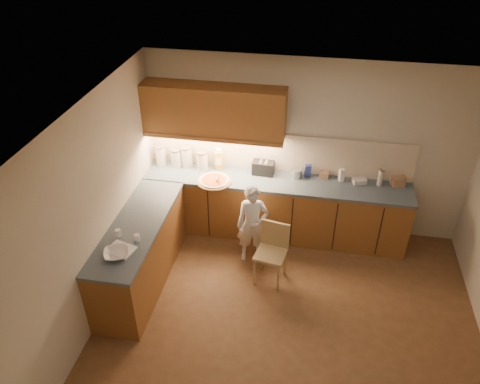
{
  "coord_description": "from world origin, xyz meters",
  "views": [
    {
      "loc": [
        0.12,
        -3.86,
        4.44
      ],
      "look_at": [
        -0.8,
        1.2,
        1.0
      ],
      "focal_mm": 35.0,
      "sensor_mm": 36.0,
      "label": 1
    }
  ],
  "objects": [
    {
      "name": "flat_pack",
      "position": [
        0.77,
        1.83,
        0.96
      ],
      "size": [
        0.21,
        0.17,
        0.07
      ],
      "primitive_type": "cube",
      "rotation": [
        0.0,
        0.0,
        0.26
      ],
      "color": "silver",
      "rests_on": "l_counter"
    },
    {
      "name": "steel_pot",
      "position": [
        -0.11,
        1.84,
        0.99
      ],
      "size": [
        0.17,
        0.17,
        0.13
      ],
      "color": "#B9B9BE",
      "rests_on": "l_counter"
    },
    {
      "name": "pizza_on_board",
      "position": [
        -1.22,
        1.5,
        0.94
      ],
      "size": [
        0.48,
        0.48,
        0.19
      ],
      "rotation": [
        0.0,
        0.0,
        0.35
      ],
      "color": "tan",
      "rests_on": "l_counter"
    },
    {
      "name": "card_box_b",
      "position": [
        1.29,
        1.87,
        0.99
      ],
      "size": [
        0.2,
        0.18,
        0.14
      ],
      "primitive_type": "cube",
      "rotation": [
        0.0,
        0.0,
        0.25
      ],
      "color": "#A77E5A",
      "rests_on": "l_counter"
    },
    {
      "name": "backsplash",
      "position": [
        -0.38,
        1.99,
        1.21
      ],
      "size": [
        3.75,
        0.02,
        0.58
      ],
      "primitive_type": "cube",
      "color": "beige",
      "rests_on": "l_counter"
    },
    {
      "name": "tall_jar",
      "position": [
        1.04,
        1.83,
        1.05
      ],
      "size": [
        0.08,
        0.08,
        0.25
      ],
      "rotation": [
        0.0,
        0.0,
        0.12
      ],
      "color": "silver",
      "rests_on": "l_counter"
    },
    {
      "name": "dough_cloth",
      "position": [
        -1.94,
        -0.11,
        0.93
      ],
      "size": [
        0.36,
        0.31,
        0.02
      ],
      "primitive_type": "cube",
      "rotation": [
        0.0,
        0.0,
        -0.28
      ],
      "color": "white",
      "rests_on": "l_counter"
    },
    {
      "name": "upper_cabinets",
      "position": [
        -1.27,
        1.82,
        1.85
      ],
      "size": [
        1.95,
        0.36,
        0.73
      ],
      "color": "#915A2A",
      "rests_on": "ground"
    },
    {
      "name": "blue_box",
      "position": [
        0.05,
        1.9,
        1.01
      ],
      "size": [
        0.1,
        0.08,
        0.18
      ],
      "primitive_type": "cube",
      "rotation": [
        0.0,
        0.0,
        0.18
      ],
      "color": "#303F92",
      "rests_on": "l_counter"
    },
    {
      "name": "canister_c",
      "position": [
        -1.71,
        1.87,
        1.08
      ],
      "size": [
        0.17,
        0.17,
        0.32
      ],
      "rotation": [
        0.0,
        0.0,
        -0.17
      ],
      "color": "silver",
      "rests_on": "l_counter"
    },
    {
      "name": "mixing_bowl",
      "position": [
        -1.95,
        -0.21,
        0.95
      ],
      "size": [
        0.37,
        0.37,
        0.07
      ],
      "primitive_type": "imported",
      "rotation": [
        0.0,
        0.0,
        0.41
      ],
      "color": "white",
      "rests_on": "l_counter"
    },
    {
      "name": "canister_b",
      "position": [
        -1.87,
        1.84,
        1.06
      ],
      "size": [
        0.16,
        0.16,
        0.28
      ],
      "rotation": [
        0.0,
        0.0,
        -0.15
      ],
      "color": "silver",
      "rests_on": "l_counter"
    },
    {
      "name": "wooden_chair",
      "position": [
        -0.29,
        0.75,
        0.48
      ],
      "size": [
        0.43,
        0.43,
        0.83
      ],
      "rotation": [
        0.0,
        0.0,
        -0.18
      ],
      "color": "tan",
      "rests_on": "ground"
    },
    {
      "name": "spice_jar_a",
      "position": [
        -2.07,
        0.14,
        0.96
      ],
      "size": [
        0.08,
        0.08,
        0.09
      ],
      "primitive_type": "cylinder",
      "rotation": [
        0.0,
        0.0,
        0.33
      ],
      "color": "silver",
      "rests_on": "l_counter"
    },
    {
      "name": "room",
      "position": [
        0.0,
        0.0,
        1.68
      ],
      "size": [
        4.54,
        4.5,
        2.62
      ],
      "color": "brown",
      "rests_on": "ground"
    },
    {
      "name": "card_box_a",
      "position": [
        0.28,
        1.9,
        0.97
      ],
      "size": [
        0.14,
        0.11,
        0.09
      ],
      "primitive_type": "cube",
      "rotation": [
        0.0,
        0.0,
        -0.13
      ],
      "color": "#A47858",
      "rests_on": "l_counter"
    },
    {
      "name": "spice_jar_b",
      "position": [
        -1.82,
        0.09,
        0.96
      ],
      "size": [
        0.07,
        0.07,
        0.09
      ],
      "primitive_type": "cylinder",
      "rotation": [
        0.0,
        0.0,
        0.02
      ],
      "color": "white",
      "rests_on": "l_counter"
    },
    {
      "name": "toaster",
      "position": [
        -0.58,
        1.84,
        1.02
      ],
      "size": [
        0.31,
        0.19,
        0.2
      ],
      "rotation": [
        0.0,
        0.0,
        -0.05
      ],
      "color": "black",
      "rests_on": "l_counter"
    },
    {
      "name": "l_counter",
      "position": [
        -0.92,
        1.25,
        0.46
      ],
      "size": [
        3.77,
        2.62,
        0.92
      ],
      "color": "#915A2A",
      "rests_on": "ground"
    },
    {
      "name": "canister_a",
      "position": [
        -2.1,
        1.83,
        1.08
      ],
      "size": [
        0.16,
        0.16,
        0.31
      ],
      "rotation": [
        0.0,
        0.0,
        -0.01
      ],
      "color": "white",
      "rests_on": "l_counter"
    },
    {
      "name": "child",
      "position": [
        -0.61,
        1.07,
        0.59
      ],
      "size": [
        0.47,
        0.36,
        1.17
      ],
      "primitive_type": "imported",
      "rotation": [
        0.0,
        0.0,
        0.19
      ],
      "color": "white",
      "rests_on": "ground"
    },
    {
      "name": "oil_jug",
      "position": [
        -1.23,
        1.87,
        1.07
      ],
      "size": [
        0.13,
        0.11,
        0.33
      ],
      "rotation": [
        0.0,
        0.0,
        0.35
      ],
      "color": "gold",
      "rests_on": "l_counter"
    },
    {
      "name": "white_bottle",
      "position": [
        0.52,
        1.85,
        1.01
      ],
      "size": [
        0.08,
        0.08,
        0.19
      ],
      "primitive_type": "cube",
      "rotation": [
        0.0,
        0.0,
        0.4
      ],
      "color": "white",
      "rests_on": "l_counter"
    },
    {
      "name": "canister_d",
      "position": [
        -1.47,
        1.83,
        1.06
      ],
      "size": [
        0.17,
        0.17,
        0.28
      ],
      "rotation": [
        0.0,
        0.0,
        0.34
      ],
      "color": "beige",
      "rests_on": "l_counter"
    }
  ]
}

